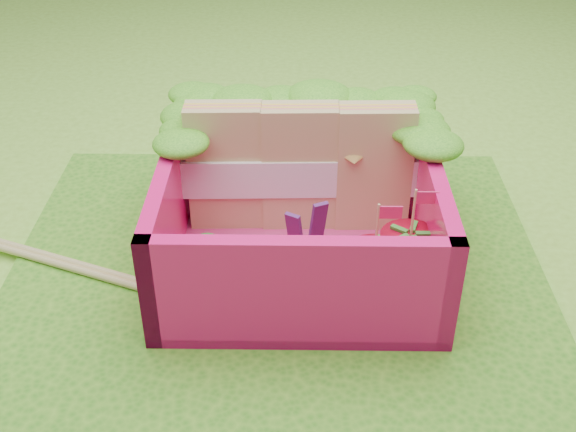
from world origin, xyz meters
The scene contains 13 objects.
ground centered at (0.00, 0.00, 0.00)m, with size 14.00×14.00×0.00m, color #79BA34.
placemat centered at (0.00, 0.00, 0.01)m, with size 2.60×2.60×0.03m, color #409020.
bento_floor centered at (0.11, 0.25, 0.06)m, with size 1.30×1.30×0.05m, color #DE3885.
bento_box centered at (0.11, 0.25, 0.31)m, with size 1.30×1.30×0.55m.
lettuce_ruffle centered at (0.11, 0.72, 0.64)m, with size 1.43×0.83×0.11m.
sandwich_stack centered at (0.11, 0.50, 0.40)m, with size 1.19×0.20×0.66m.
broccoli centered at (-0.32, -0.09, 0.25)m, with size 0.31×0.31×0.24m.
carrot_sticks centered at (-0.14, -0.09, 0.21)m, with size 0.14×0.12×0.27m.
purple_wedges centered at (0.14, 0.08, 0.27)m, with size 0.16×0.14×0.38m.
strawberry_left centered at (0.44, -0.10, 0.21)m, with size 0.25×0.25×0.49m.
strawberry_right centered at (0.60, -0.01, 0.22)m, with size 0.27×0.27×0.51m.
snap_peas centered at (0.50, 0.01, 0.11)m, with size 0.60×0.56×0.05m.
chopsticks centered at (-0.92, 0.11, 0.05)m, with size 2.32×0.95×0.04m.
Camera 1 is at (0.10, -2.63, 2.21)m, focal length 45.00 mm.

